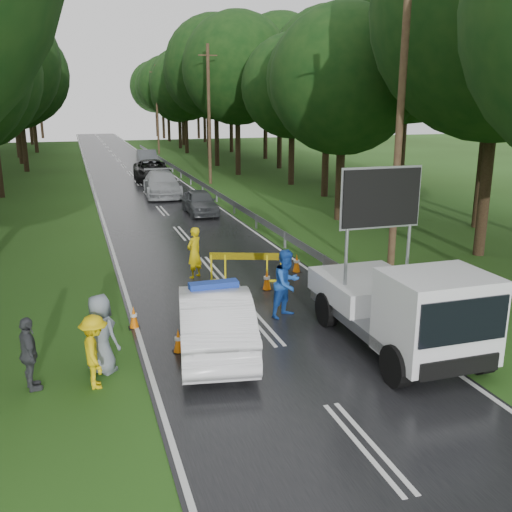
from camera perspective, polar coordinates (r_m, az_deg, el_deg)
name	(u,v)px	position (r m, az deg, el deg)	size (l,w,h in m)	color
ground	(262,326)	(15.99, 0.59, -7.02)	(160.00, 160.00, 0.00)	#244212
road	(138,183)	(44.69, -11.73, 7.17)	(7.00, 140.00, 0.02)	black
guardrail	(186,175)	(44.84, -6.97, 8.09)	(0.12, 60.06, 0.70)	gray
utility_pole_near	(399,134)	(18.86, 14.12, 11.79)	(1.40, 0.24, 10.00)	#3F281D
utility_pole_mid	(209,115)	(43.19, -4.72, 13.89)	(1.40, 0.24, 10.00)	#3F281D
utility_pole_far	(157,110)	(68.75, -9.86, 14.22)	(1.40, 0.24, 10.00)	#3F281D
tree_right_near	(507,53)	(21.13, 23.85, 18.08)	(7.92, 7.92, 11.52)	black
police_sedan	(214,319)	(14.32, -4.19, -6.28)	(2.51, 5.13, 1.78)	white
work_truck	(404,306)	(14.49, 14.57, -4.89)	(2.52, 5.55, 4.40)	gray
barrier	(246,260)	(19.56, -1.00, -0.40)	(2.37, 0.90, 1.03)	yellow
officer	(194,253)	(20.09, -6.19, 0.33)	(0.67, 0.44, 1.83)	#DEC00C
civilian	(287,283)	(16.38, 3.10, -2.76)	(0.97, 0.76, 2.00)	blue
bystander_left	(95,352)	(12.95, -15.81, -9.19)	(1.07, 0.62, 1.66)	yellow
bystander_mid	(29,354)	(13.28, -21.74, -9.10)	(0.97, 0.40, 1.66)	#3A3C42
bystander_right	(101,334)	(13.54, -15.24, -7.53)	(0.92, 0.60, 1.88)	slate
queue_car_first	(200,202)	(31.71, -5.62, 5.40)	(1.57, 3.91, 1.33)	#3A3E42
queue_car_second	(162,184)	(38.11, -9.40, 7.13)	(2.25, 5.53, 1.61)	#989B9F
queue_car_third	(152,170)	(45.95, -10.40, 8.44)	(2.64, 5.73, 1.59)	black
queue_car_fourth	(147,159)	(55.25, -10.83, 9.54)	(1.70, 4.87, 1.61)	#44484C
cone_near_left	(178,341)	(14.41, -7.78, -8.42)	(0.30, 0.30, 0.63)	black
cone_center	(230,319)	(15.69, -2.64, -6.27)	(0.30, 0.30, 0.64)	black
cone_far	(267,280)	(18.82, 1.09, -2.42)	(0.34, 0.34, 0.71)	black
cone_left_mid	(134,318)	(16.09, -12.12, -6.03)	(0.30, 0.30, 0.64)	black
cone_right	(297,263)	(20.80, 4.09, -0.74)	(0.33, 0.33, 0.70)	black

